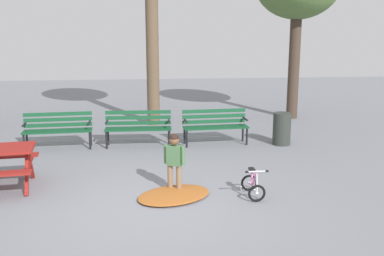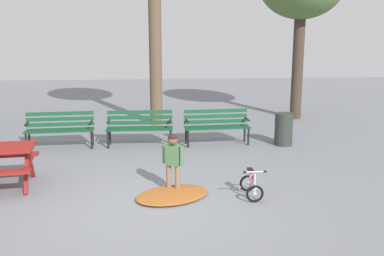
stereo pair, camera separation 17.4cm
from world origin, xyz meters
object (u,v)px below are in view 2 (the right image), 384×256
(park_bench_right, at_px, (217,124))
(kids_bicycle, at_px, (251,185))
(child_standing, at_px, (173,158))
(trash_bin, at_px, (284,129))
(park_bench_left, at_px, (140,125))
(park_bench_far_left, at_px, (60,127))

(park_bench_right, relative_size, kids_bicycle, 2.87)
(child_standing, height_order, trash_bin, child_standing)
(park_bench_left, xyz_separation_m, child_standing, (0.69, -3.21, 0.11))
(kids_bicycle, height_order, trash_bin, trash_bin)
(park_bench_left, relative_size, child_standing, 1.54)
(child_standing, relative_size, trash_bin, 1.32)
(park_bench_far_left, xyz_separation_m, trash_bin, (5.43, -0.21, -0.11))
(trash_bin, bearing_deg, park_bench_far_left, 177.83)
(park_bench_left, distance_m, park_bench_right, 1.89)
(park_bench_right, distance_m, kids_bicycle, 3.61)
(park_bench_left, distance_m, trash_bin, 3.53)
(park_bench_far_left, height_order, park_bench_right, same)
(park_bench_left, xyz_separation_m, park_bench_right, (1.89, -0.00, 0.00))
(park_bench_far_left, relative_size, trash_bin, 2.05)
(park_bench_far_left, distance_m, kids_bicycle, 5.31)
(child_standing, bearing_deg, trash_bin, 46.31)
(child_standing, xyz_separation_m, kids_bicycle, (1.33, -0.39, -0.42))
(trash_bin, bearing_deg, child_standing, -133.69)
(park_bench_left, bearing_deg, trash_bin, -3.98)
(park_bench_far_left, xyz_separation_m, park_bench_left, (1.91, 0.04, 0.00))
(park_bench_left, distance_m, kids_bicycle, 4.14)
(park_bench_right, distance_m, child_standing, 3.43)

